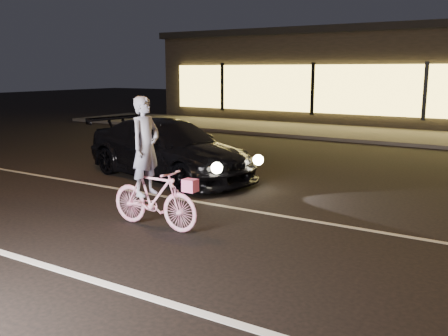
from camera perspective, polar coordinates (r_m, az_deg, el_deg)
The scene contains 7 objects.
ground at distance 6.79m, azimuth -1.88°, elevation -9.44°, with size 90.00×90.00×0.00m, color black.
lane_stripe_near at distance 5.70m, azimuth -10.50°, elevation -13.77°, with size 60.00×0.12×0.01m, color silver.
lane_stripe_far at distance 8.44m, azimuth 5.69°, elevation -5.31°, with size 60.00×0.10×0.01m, color gray.
sidewalk at distance 18.77m, azimuth 20.69°, elevation 3.31°, with size 30.00×4.00×0.12m, color #383533.
storefront at distance 24.51m, azimuth 23.83°, elevation 9.66°, with size 25.40×8.42×4.20m.
cyclist at distance 7.66m, azimuth -8.27°, elevation -1.59°, with size 1.59×0.55×2.01m.
sedan at distance 11.22m, azimuth -6.32°, elevation 2.16°, with size 4.74×2.74×1.29m.
Camera 1 is at (3.53, -5.29, 2.39)m, focal length 40.00 mm.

